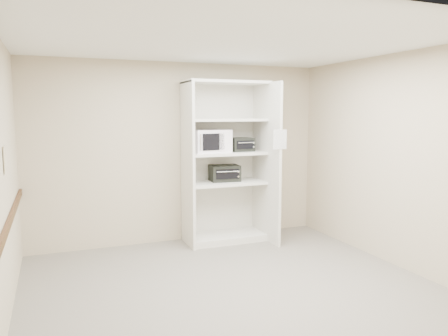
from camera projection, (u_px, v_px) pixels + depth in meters
name	position (u px, v px, depth m)	size (l,w,h in m)	color
floor	(230.00, 286.00, 4.94)	(4.50, 4.00, 0.01)	#68625A
ceiling	(231.00, 41.00, 4.61)	(4.50, 4.00, 0.01)	white
wall_back	(180.00, 153.00, 6.62)	(4.50, 0.02, 2.70)	tan
wall_front	(345.00, 203.00, 2.93)	(4.50, 0.02, 2.70)	tan
wall_left	(1.00, 180.00, 3.95)	(0.02, 4.00, 2.70)	tan
wall_right	(393.00, 160.00, 5.60)	(0.02, 4.00, 2.70)	tan
shelving_unit	(228.00, 167.00, 6.61)	(1.24, 0.92, 2.42)	beige
microwave	(209.00, 141.00, 6.48)	(0.56, 0.43, 0.34)	white
toaster_oven_upper	(241.00, 145.00, 6.67)	(0.36, 0.27, 0.21)	black
toaster_oven_lower	(224.00, 173.00, 6.66)	(0.44, 0.33, 0.24)	black
paper_sign	(280.00, 139.00, 6.17)	(0.21, 0.01, 0.27)	white
chair_rail	(7.00, 228.00, 4.01)	(0.04, 3.98, 0.08)	#3A210B
wall_poster	(5.00, 160.00, 4.20)	(0.01, 0.19, 0.26)	silver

